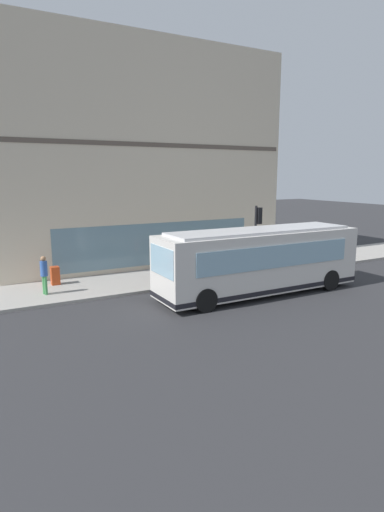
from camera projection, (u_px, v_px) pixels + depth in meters
ground at (221, 300)px, 18.87m from camera, size 120.00×120.00×0.00m
sidewalk_curb at (175, 277)px, 22.89m from camera, size 4.15×40.00×0.15m
building_corner at (136, 159)px, 26.35m from camera, size 6.74×17.16×13.00m
city_bus_nearside at (259, 261)px, 19.61m from camera, size 2.62×10.05×3.07m
traffic_light_near_corner at (257, 226)px, 23.21m from camera, size 0.32×0.49×3.71m
fire_hydrant at (210, 263)px, 24.35m from camera, size 0.35×0.35×0.74m
pedestrian_near_building_entrance at (206, 260)px, 22.40m from camera, size 0.32×0.32×1.55m
pedestrian_near_hydrant at (44, 272)px, 19.04m from camera, size 0.32×0.32×1.78m
pedestrian_by_light_pole at (248, 252)px, 24.50m from camera, size 0.32×0.32×1.63m
pedestrian_walking_along_curb at (166, 260)px, 22.44m from camera, size 0.32×0.32×1.55m
newspaper_vending_box at (55, 275)px, 20.89m from camera, size 0.44×0.42×0.90m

